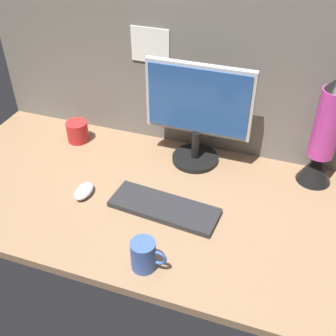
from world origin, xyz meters
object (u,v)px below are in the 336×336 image
at_px(mug_red_plastic, 78,132).
at_px(lava_lamp, 323,141).
at_px(keyboard, 164,208).
at_px(mouse, 84,191).
at_px(monitor, 198,111).
at_px(mug_ceramic_blue, 144,255).

bearing_deg(mug_red_plastic, lava_lamp, 2.85).
relative_size(mug_red_plastic, lava_lamp, 0.21).
distance_m(keyboard, lava_lamp, 0.60).
relative_size(keyboard, mouse, 3.85).
distance_m(monitor, lava_lamp, 0.45).
bearing_deg(mug_ceramic_blue, mug_red_plastic, 133.70).
height_order(mug_ceramic_blue, lava_lamp, lava_lamp).
distance_m(monitor, mug_red_plastic, 0.53).
relative_size(mouse, lava_lamp, 0.23).
bearing_deg(mug_ceramic_blue, monitor, 90.56).
distance_m(monitor, mug_ceramic_blue, 0.58).
xyz_separation_m(keyboard, mug_ceramic_blue, (0.03, -0.25, 0.04)).
xyz_separation_m(monitor, lava_lamp, (0.45, 0.02, -0.04)).
bearing_deg(lava_lamp, monitor, -177.66).
bearing_deg(lava_lamp, mug_red_plastic, -177.15).
bearing_deg(monitor, mug_ceramic_blue, -89.44).
distance_m(keyboard, mouse, 0.29).
bearing_deg(mouse, mug_ceramic_blue, -34.91).
relative_size(monitor, mug_ceramic_blue, 3.66).
xyz_separation_m(keyboard, mug_red_plastic, (-0.48, 0.28, 0.03)).
height_order(mouse, mug_red_plastic, mug_red_plastic).
bearing_deg(mug_red_plastic, keyboard, -30.63).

